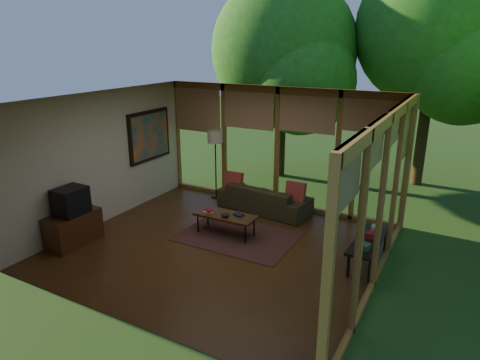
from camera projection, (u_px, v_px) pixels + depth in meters
The scene contains 25 objects.
floor at pixel (220, 247), 7.88m from camera, with size 5.50×5.50×0.00m, color #563116.
ceiling at pixel (217, 99), 7.04m from camera, with size 5.50×5.50×0.00m, color silver.
wall_left at pixel (104, 158), 8.72m from camera, with size 0.04×5.00×2.70m, color beige.
wall_front at pixel (115, 230), 5.38m from camera, with size 5.50×0.04×2.70m, color beige.
window_wall_back at pixel (277, 148), 9.55m from camera, with size 5.50×0.12×2.70m, color olive.
window_wall_right at pixel (380, 205), 6.21m from camera, with size 0.12×5.00×2.70m, color olive.
tree_nw at pixel (284, 50), 11.16m from camera, with size 3.77×3.77×5.28m.
tree_ne at pixel (436, 28), 10.21m from camera, with size 3.81×3.81×5.82m.
rug at pixel (238, 236), 8.30m from camera, with size 2.19×1.55×0.01m, color brown.
sofa at pixel (264, 198), 9.48m from camera, with size 2.05×0.80×0.60m, color #39331C.
pillow_left at pixel (234, 181), 9.69m from camera, with size 0.41×0.14×0.41m, color maroon.
pillow_right at pixel (296, 192), 9.01m from camera, with size 0.41×0.14×0.41m, color maroon.
ct_book_lower at pixel (209, 211), 8.38m from camera, with size 0.19×0.14×0.03m, color #BCB1AA.
ct_book_upper at pixel (209, 210), 8.37m from camera, with size 0.17×0.13×0.03m, color maroon.
ct_book_side at pixel (239, 215), 8.21m from camera, with size 0.19×0.14×0.03m, color black.
ct_bowl at pixel (225, 215), 8.15m from camera, with size 0.16×0.16×0.07m, color black.
media_cabinet at pixel (73, 228), 7.94m from camera, with size 0.50×1.00×0.60m, color #4A2814.
television at pixel (71, 201), 7.76m from camera, with size 0.45×0.55×0.50m, color black.
console_book_a at pixel (356, 244), 6.88m from camera, with size 0.24×0.18×0.09m, color #335A4A.
console_book_b at pixel (363, 234), 7.25m from camera, with size 0.21×0.16×0.10m, color maroon.
console_book_c at pixel (368, 226), 7.59m from camera, with size 0.24×0.17×0.06m, color #BCB1AA.
floor_lamp at pixel (215, 140), 10.00m from camera, with size 0.36×0.36×1.65m.
coffee_table at pixel (226, 216), 8.27m from camera, with size 1.20×0.50×0.43m.
side_console at pixel (362, 240), 7.24m from camera, with size 0.60×1.40×0.46m.
wall_painting at pixel (150, 136), 9.81m from camera, with size 0.06×1.35×1.15m.
Camera 1 is at (3.74, -6.06, 3.61)m, focal length 32.00 mm.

